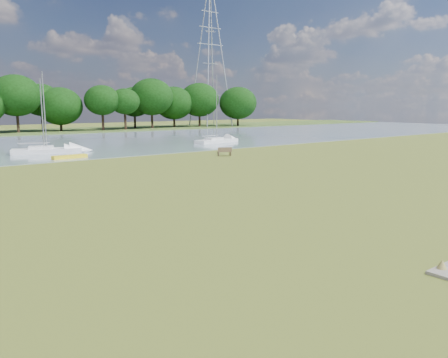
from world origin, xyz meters
TOP-DOWN VIEW (x-y plane):
  - ground at (0.00, 0.00)m, footprint 220.00×220.00m
  - river at (0.00, 42.00)m, footprint 220.00×40.00m
  - riverbank_bench at (12.62, 16.64)m, footprint 1.54×0.99m
  - kayak at (-0.82, 24.00)m, footprint 3.40×1.03m
  - pylon at (49.67, 70.00)m, footprint 7.65×5.36m
  - sailboat_0 at (-1.20, 30.43)m, footprint 7.39×4.07m
  - sailboat_2 at (21.59, 30.05)m, footprint 7.08×2.99m
  - sailboat_4 at (-1.52, 30.17)m, footprint 6.43×3.70m

SIDE VIEW (x-z plane):
  - ground at x=0.00m, z-range 0.00..0.00m
  - river at x=0.00m, z-range -0.05..0.05m
  - kayak at x=-0.82m, z-range 0.05..0.38m
  - riverbank_bench at x=12.62m, z-range 0.00..0.91m
  - sailboat_2 at x=21.59m, z-range -4.18..5.15m
  - sailboat_4 at x=-1.52m, z-range -3.43..4.46m
  - sailboat_0 at x=-1.20m, z-range -3.81..4.85m
  - pylon at x=49.67m, z-range 4.26..36.63m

